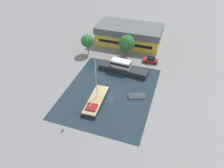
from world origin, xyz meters
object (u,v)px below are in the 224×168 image
at_px(warehouse_building, 129,34).
at_px(sailboat_moored, 96,100).
at_px(small_dinghy, 137,96).
at_px(parked_car, 151,60).
at_px(quay_tree_by_water, 87,41).
at_px(motor_cruiser, 123,68).
at_px(quay_tree_near_building, 127,43).

distance_m(warehouse_building, sailboat_moored, 30.95).
xyz_separation_m(sailboat_moored, small_dinghy, (8.73, 4.75, -0.26)).
xyz_separation_m(parked_car, sailboat_moored, (-8.96, -21.06, -0.27)).
distance_m(quay_tree_by_water, parked_car, 19.94).
bearing_deg(sailboat_moored, warehouse_building, 88.25).
height_order(quay_tree_by_water, small_dinghy, quay_tree_by_water).
xyz_separation_m(quay_tree_by_water, motor_cruiser, (12.90, -5.70, -3.29)).
xyz_separation_m(sailboat_moored, motor_cruiser, (2.32, 13.99, 0.69)).
bearing_deg(quay_tree_near_building, sailboat_moored, -93.18).
height_order(warehouse_building, quay_tree_near_building, quay_tree_near_building).
relative_size(quay_tree_by_water, small_dinghy, 1.48).
bearing_deg(sailboat_moored, motor_cruiser, 78.03).
bearing_deg(small_dinghy, quay_tree_by_water, 32.40).
bearing_deg(quay_tree_by_water, parked_car, 4.02).
bearing_deg(quay_tree_near_building, motor_cruiser, -82.00).
distance_m(parked_car, motor_cruiser, 9.71).
xyz_separation_m(warehouse_building, sailboat_moored, (0.43, -30.84, -2.56)).
height_order(quay_tree_near_building, small_dinghy, quay_tree_near_building).
xyz_separation_m(parked_car, motor_cruiser, (-6.64, -7.07, 0.42)).
relative_size(quay_tree_near_building, small_dinghy, 1.61).
distance_m(warehouse_building, quay_tree_by_water, 15.15).
xyz_separation_m(quay_tree_near_building, quay_tree_by_water, (-11.80, -2.17, -0.18)).
bearing_deg(motor_cruiser, quay_tree_by_water, 70.03).
distance_m(sailboat_moored, motor_cruiser, 14.20).
bearing_deg(quay_tree_near_building, small_dinghy, -66.28).
xyz_separation_m(warehouse_building, quay_tree_near_building, (1.64, -8.98, 1.60)).
relative_size(warehouse_building, sailboat_moored, 1.79).
distance_m(quay_tree_by_water, small_dinghy, 24.78).
xyz_separation_m(quay_tree_near_building, motor_cruiser, (1.11, -7.87, -3.47)).
height_order(parked_car, small_dinghy, parked_car).
height_order(quay_tree_near_building, motor_cruiser, quay_tree_near_building).
bearing_deg(warehouse_building, small_dinghy, -71.33).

